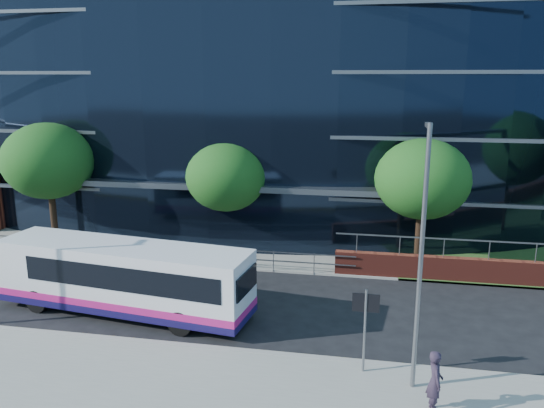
% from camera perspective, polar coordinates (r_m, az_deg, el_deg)
% --- Properties ---
extents(ground, '(200.00, 200.00, 0.00)m').
position_cam_1_polar(ground, '(20.06, -3.56, -14.33)').
color(ground, black).
rests_on(ground, ground).
extents(kerb, '(80.00, 0.25, 0.16)m').
position_cam_1_polar(kerb, '(19.17, -4.31, -15.48)').
color(kerb, gray).
rests_on(kerb, ground).
extents(yellow_line_outer, '(80.00, 0.08, 0.01)m').
position_cam_1_polar(yellow_line_outer, '(19.38, -4.15, -15.39)').
color(yellow_line_outer, gold).
rests_on(yellow_line_outer, ground).
extents(yellow_line_inner, '(80.00, 0.08, 0.01)m').
position_cam_1_polar(yellow_line_inner, '(19.50, -4.04, -15.18)').
color(yellow_line_inner, gold).
rests_on(yellow_line_inner, ground).
extents(far_forecourt, '(50.00, 8.00, 0.10)m').
position_cam_1_polar(far_forecourt, '(31.46, -9.36, -3.92)').
color(far_forecourt, gray).
rests_on(far_forecourt, ground).
extents(glass_office, '(44.00, 23.10, 16.00)m').
position_cam_1_polar(glass_office, '(38.99, -2.01, 11.46)').
color(glass_office, black).
rests_on(glass_office, ground).
extents(guard_railings, '(24.00, 0.05, 1.10)m').
position_cam_1_polar(guard_railings, '(28.50, -15.93, -4.49)').
color(guard_railings, slate).
rests_on(guard_railings, ground).
extents(street_sign, '(0.85, 0.09, 2.80)m').
position_cam_1_polar(street_sign, '(17.19, 10.02, -11.50)').
color(street_sign, slate).
rests_on(street_sign, pavement_near).
extents(tree_far_a, '(4.95, 4.95, 6.98)m').
position_cam_1_polar(tree_far_a, '(31.78, -22.94, 4.27)').
color(tree_far_a, black).
rests_on(tree_far_a, ground).
extents(tree_far_b, '(4.29, 4.29, 6.05)m').
position_cam_1_polar(tree_far_b, '(28.18, -4.94, 2.90)').
color(tree_far_b, black).
rests_on(tree_far_b, ground).
extents(tree_far_c, '(4.62, 4.62, 6.51)m').
position_cam_1_polar(tree_far_c, '(26.76, 15.88, 2.58)').
color(tree_far_c, black).
rests_on(tree_far_c, ground).
extents(streetlight_east, '(0.15, 0.77, 8.00)m').
position_cam_1_polar(streetlight_east, '(15.88, 15.76, -5.05)').
color(streetlight_east, slate).
rests_on(streetlight_east, pavement_near).
extents(city_bus, '(10.83, 3.79, 2.87)m').
position_cam_1_polar(city_bus, '(22.26, -15.48, -7.63)').
color(city_bus, silver).
rests_on(city_bus, ground).
extents(pedestrian, '(0.51, 0.71, 1.84)m').
position_cam_1_polar(pedestrian, '(16.26, 17.12, -17.78)').
color(pedestrian, '#2B2131').
rests_on(pedestrian, pavement_near).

